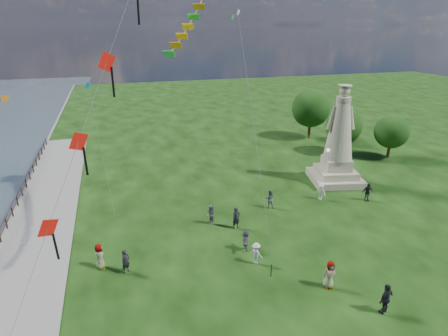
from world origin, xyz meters
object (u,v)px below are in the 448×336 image
object	(u,v)px
person_3	(386,299)
person_8	(321,192)
person_4	(330,275)
statue	(338,147)
person_10	(99,256)
person_11	(246,240)
person_1	(211,215)
person_2	(256,253)
person_6	(236,218)
person_7	(270,199)
person_9	(367,192)
lamppost	(327,159)
person_0	(126,261)

from	to	relation	value
person_3	person_8	xyz separation A→B (m)	(3.99, 13.41, -0.18)
person_4	statue	bearing A→B (deg)	64.88
person_10	person_11	distance (m)	9.55
person_1	person_2	distance (m)	5.92
person_6	person_4	bearing A→B (deg)	-82.40
person_7	person_9	size ratio (longest dim) A/B	0.99
person_11	person_10	bearing A→B (deg)	-81.56
person_3	person_6	world-z (taller)	person_3
person_2	person_4	world-z (taller)	person_4
person_7	person_11	distance (m)	6.85
person_1	person_3	bearing A→B (deg)	6.99
person_6	person_11	distance (m)	3.04
person_6	lamppost	bearing A→B (deg)	12.41
statue	person_8	xyz separation A→B (m)	(-3.55, -3.30, -2.82)
person_1	person_3	distance (m)	13.55
person_0	person_8	size ratio (longest dim) A/B	1.07
person_7	person_10	size ratio (longest dim) A/B	0.96
statue	person_4	world-z (taller)	statue
person_10	statue	bearing A→B (deg)	-85.43
person_11	person_2	bearing A→B (deg)	17.88
person_2	person_3	distance (m)	7.92
person_0	person_1	size ratio (longest dim) A/B	0.97
person_1	person_8	size ratio (longest dim) A/B	1.10
statue	person_10	size ratio (longest dim) A/B	5.56
person_6	person_9	bearing A→B (deg)	-7.41
person_2	person_10	distance (m)	9.94
person_1	person_11	xyz separation A→B (m)	(1.36, -4.12, -0.02)
person_4	person_0	bearing A→B (deg)	164.79
person_4	person_6	world-z (taller)	person_4
person_2	person_4	bearing A→B (deg)	-172.20
person_4	person_2	bearing A→B (deg)	141.33
statue	person_7	world-z (taller)	statue
person_4	person_11	size ratio (longest dim) A/B	1.10
person_4	person_11	xyz separation A→B (m)	(-3.37, 5.08, -0.08)
person_1	person_4	distance (m)	10.34
lamppost	person_4	size ratio (longest dim) A/B	2.19
person_3	person_11	world-z (taller)	person_3
person_4	person_9	world-z (taller)	person_4
statue	person_1	distance (m)	15.04
person_3	person_7	distance (m)	13.30
statue	person_0	xyz separation A→B (m)	(-20.58, -9.06, -2.77)
person_2	lamppost	bearing A→B (deg)	-83.46
person_2	person_7	xyz separation A→B (m)	(3.99, 7.08, 0.08)
statue	person_2	bearing A→B (deg)	-126.77
lamppost	person_2	distance (m)	14.64
lamppost	person_6	xyz separation A→B (m)	(-10.62, -5.02, -1.89)
person_11	person_0	bearing A→B (deg)	-75.86
person_0	person_1	xyz separation A→B (m)	(6.60, 4.26, 0.02)
person_0	person_10	xyz separation A→B (m)	(-1.56, 0.92, 0.06)
statue	person_8	bearing A→B (deg)	-123.99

